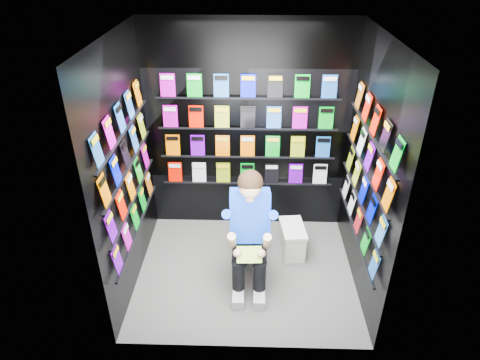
{
  "coord_description": "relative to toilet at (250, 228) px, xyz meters",
  "views": [
    {
      "loc": [
        0.04,
        -3.66,
        3.34
      ],
      "look_at": [
        -0.07,
        0.15,
        1.12
      ],
      "focal_mm": 32.0,
      "sensor_mm": 36.0,
      "label": 1
    }
  ],
  "objects": [
    {
      "name": "floor",
      "position": [
        -0.04,
        -0.35,
        -0.37
      ],
      "size": [
        2.4,
        2.4,
        0.0
      ],
      "primitive_type": "plane",
      "color": "#5D5C5A",
      "rests_on": "ground"
    },
    {
      "name": "reader",
      "position": [
        -0.0,
        -0.38,
        0.43
      ],
      "size": [
        0.6,
        0.85,
        1.52
      ],
      "primitive_type": null,
      "rotation": [
        0.0,
        0.0,
        0.04
      ],
      "color": "#0B3AD2",
      "rests_on": "toilet"
    },
    {
      "name": "held_comic",
      "position": [
        -0.0,
        -0.73,
        0.21
      ],
      "size": [
        0.25,
        0.16,
        0.11
      ],
      "primitive_type": "cube",
      "rotation": [
        -0.96,
        0.0,
        0.04
      ],
      "color": "green",
      "rests_on": "reader"
    },
    {
      "name": "comics_left",
      "position": [
        -1.21,
        -0.35,
        0.94
      ],
      "size": [
        0.06,
        1.7,
        1.37
      ],
      "primitive_type": null,
      "color": "#C56210",
      "rests_on": "wall_left"
    },
    {
      "name": "wall_right",
      "position": [
        1.16,
        -0.35,
        0.93
      ],
      "size": [
        0.04,
        2.0,
        2.6
      ],
      "primitive_type": "cube",
      "color": "black",
      "rests_on": "floor"
    },
    {
      "name": "longbox",
      "position": [
        0.5,
        0.03,
        -0.2
      ],
      "size": [
        0.29,
        0.46,
        0.33
      ],
      "primitive_type": "cube",
      "rotation": [
        0.0,
        0.0,
        0.11
      ],
      "color": "white",
      "rests_on": "floor"
    },
    {
      "name": "comics_back",
      "position": [
        -0.04,
        0.62,
        0.94
      ],
      "size": [
        2.1,
        0.06,
        1.37
      ],
      "primitive_type": null,
      "color": "#C56210",
      "rests_on": "wall_back"
    },
    {
      "name": "ceiling",
      "position": [
        -0.04,
        -0.35,
        2.23
      ],
      "size": [
        2.4,
        2.4,
        0.0
      ],
      "primitive_type": "plane",
      "color": "white",
      "rests_on": "floor"
    },
    {
      "name": "longbox_lid",
      "position": [
        0.5,
        0.03,
        -0.02
      ],
      "size": [
        0.31,
        0.49,
        0.03
      ],
      "primitive_type": "cube",
      "rotation": [
        0.0,
        0.0,
        0.11
      ],
      "color": "white",
      "rests_on": "longbox"
    },
    {
      "name": "comics_right",
      "position": [
        1.13,
        -0.35,
        0.94
      ],
      "size": [
        0.06,
        1.7,
        1.37
      ],
      "primitive_type": null,
      "color": "#C56210",
      "rests_on": "wall_right"
    },
    {
      "name": "wall_front",
      "position": [
        -0.04,
        -1.35,
        0.93
      ],
      "size": [
        2.4,
        0.04,
        2.6
      ],
      "primitive_type": "cube",
      "color": "black",
      "rests_on": "floor"
    },
    {
      "name": "toilet",
      "position": [
        0.0,
        0.0,
        0.0
      ],
      "size": [
        0.45,
        0.77,
        0.73
      ],
      "primitive_type": "imported",
      "rotation": [
        0.0,
        0.0,
        3.18
      ],
      "color": "silver",
      "rests_on": "floor"
    },
    {
      "name": "wall_back",
      "position": [
        -0.04,
        0.65,
        0.93
      ],
      "size": [
        2.4,
        0.04,
        2.6
      ],
      "primitive_type": "cube",
      "color": "black",
      "rests_on": "floor"
    },
    {
      "name": "wall_left",
      "position": [
        -1.24,
        -0.35,
        0.93
      ],
      "size": [
        0.04,
        2.0,
        2.6
      ],
      "primitive_type": "cube",
      "color": "black",
      "rests_on": "floor"
    }
  ]
}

